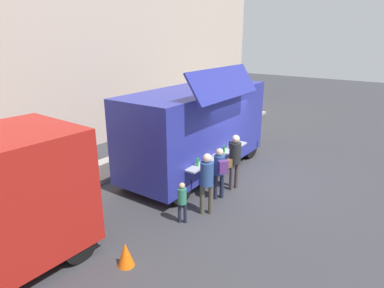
{
  "coord_description": "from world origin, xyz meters",
  "views": [
    {
      "loc": [
        -9.49,
        -4.57,
        4.7
      ],
      "look_at": [
        -1.18,
        1.56,
        1.3
      ],
      "focal_mm": 31.08,
      "sensor_mm": 36.0,
      "label": 1
    }
  ],
  "objects_px": {
    "traffic_cone_orange": "(126,254)",
    "trash_bin": "(211,122)",
    "food_truck_main": "(197,128)",
    "customer_rear_waiting": "(207,179)",
    "customer_mid_with_backpack": "(220,169)",
    "child_near_queue": "(182,199)",
    "customer_front_ordering": "(235,158)"
  },
  "relations": [
    {
      "from": "customer_mid_with_backpack",
      "to": "customer_rear_waiting",
      "type": "bearing_deg",
      "value": 134.69
    },
    {
      "from": "traffic_cone_orange",
      "to": "customer_rear_waiting",
      "type": "relative_size",
      "value": 0.31
    },
    {
      "from": "food_truck_main",
      "to": "trash_bin",
      "type": "height_order",
      "value": "food_truck_main"
    },
    {
      "from": "trash_bin",
      "to": "child_near_queue",
      "type": "height_order",
      "value": "child_near_queue"
    },
    {
      "from": "traffic_cone_orange",
      "to": "customer_front_ordering",
      "type": "distance_m",
      "value": 4.7
    },
    {
      "from": "customer_mid_with_backpack",
      "to": "child_near_queue",
      "type": "relative_size",
      "value": 1.4
    },
    {
      "from": "trash_bin",
      "to": "customer_mid_with_backpack",
      "type": "xyz_separation_m",
      "value": [
        -5.84,
        -4.14,
        0.45
      ]
    },
    {
      "from": "customer_rear_waiting",
      "to": "trash_bin",
      "type": "bearing_deg",
      "value": -4.37
    },
    {
      "from": "food_truck_main",
      "to": "traffic_cone_orange",
      "type": "xyz_separation_m",
      "value": [
        -5.16,
        -1.84,
        -1.34
      ]
    },
    {
      "from": "customer_front_ordering",
      "to": "customer_rear_waiting",
      "type": "distance_m",
      "value": 1.81
    },
    {
      "from": "traffic_cone_orange",
      "to": "child_near_queue",
      "type": "bearing_deg",
      "value": 2.54
    },
    {
      "from": "traffic_cone_orange",
      "to": "child_near_queue",
      "type": "height_order",
      "value": "child_near_queue"
    },
    {
      "from": "trash_bin",
      "to": "food_truck_main",
      "type": "bearing_deg",
      "value": -152.48
    },
    {
      "from": "trash_bin",
      "to": "child_near_queue",
      "type": "bearing_deg",
      "value": -151.65
    },
    {
      "from": "customer_mid_with_backpack",
      "to": "child_near_queue",
      "type": "height_order",
      "value": "customer_mid_with_backpack"
    },
    {
      "from": "traffic_cone_orange",
      "to": "child_near_queue",
      "type": "distance_m",
      "value": 2.11
    },
    {
      "from": "customer_mid_with_backpack",
      "to": "child_near_queue",
      "type": "bearing_deg",
      "value": 121.65
    },
    {
      "from": "food_truck_main",
      "to": "trash_bin",
      "type": "relative_size",
      "value": 5.89
    },
    {
      "from": "customer_front_ordering",
      "to": "customer_rear_waiting",
      "type": "bearing_deg",
      "value": 109.2
    },
    {
      "from": "food_truck_main",
      "to": "customer_mid_with_backpack",
      "type": "height_order",
      "value": "food_truck_main"
    },
    {
      "from": "food_truck_main",
      "to": "customer_mid_with_backpack",
      "type": "bearing_deg",
      "value": -128.91
    },
    {
      "from": "traffic_cone_orange",
      "to": "child_near_queue",
      "type": "xyz_separation_m",
      "value": [
        2.07,
        0.09,
        0.4
      ]
    },
    {
      "from": "food_truck_main",
      "to": "customer_rear_waiting",
      "type": "xyz_separation_m",
      "value": [
        -2.33,
        -2.0,
        -0.57
      ]
    },
    {
      "from": "food_truck_main",
      "to": "customer_front_ordering",
      "type": "relative_size",
      "value": 3.42
    },
    {
      "from": "customer_mid_with_backpack",
      "to": "customer_rear_waiting",
      "type": "relative_size",
      "value": 0.9
    },
    {
      "from": "traffic_cone_orange",
      "to": "customer_mid_with_backpack",
      "type": "bearing_deg",
      "value": 0.39
    },
    {
      "from": "customer_front_ordering",
      "to": "customer_mid_with_backpack",
      "type": "xyz_separation_m",
      "value": [
        -0.86,
        0.01,
        -0.09
      ]
    },
    {
      "from": "traffic_cone_orange",
      "to": "trash_bin",
      "type": "xyz_separation_m",
      "value": [
        9.62,
        4.16,
        0.24
      ]
    },
    {
      "from": "traffic_cone_orange",
      "to": "trash_bin",
      "type": "relative_size",
      "value": 0.53
    },
    {
      "from": "customer_front_ordering",
      "to": "child_near_queue",
      "type": "relative_size",
      "value": 1.58
    },
    {
      "from": "food_truck_main",
      "to": "customer_rear_waiting",
      "type": "relative_size",
      "value": 3.49
    },
    {
      "from": "trash_bin",
      "to": "customer_mid_with_backpack",
      "type": "height_order",
      "value": "customer_mid_with_backpack"
    }
  ]
}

